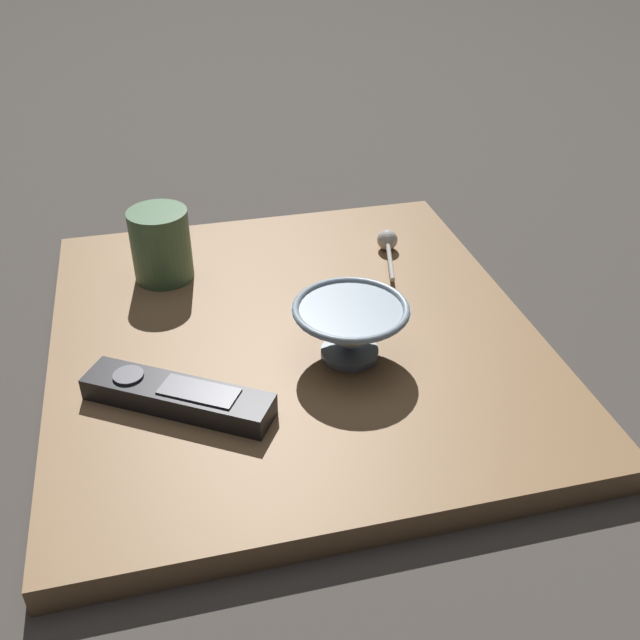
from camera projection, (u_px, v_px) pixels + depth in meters
name	position (u px, v px, depth m)	size (l,w,h in m)	color
ground_plane	(294.00, 349.00, 0.87)	(6.00, 6.00, 0.00)	#47423D
table	(294.00, 339.00, 0.86)	(0.55, 0.60, 0.03)	#936D47
cereal_bowl	(350.00, 328.00, 0.79)	(0.13, 0.13, 0.07)	#8C9EAD
coffee_mug	(161.00, 245.00, 0.92)	(0.08, 0.08, 0.09)	#4C724C
teaspoon	(388.00, 242.00, 1.00)	(0.04, 0.12, 0.03)	silver
tv_remote_near	(178.00, 396.00, 0.73)	(0.19, 0.14, 0.03)	black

